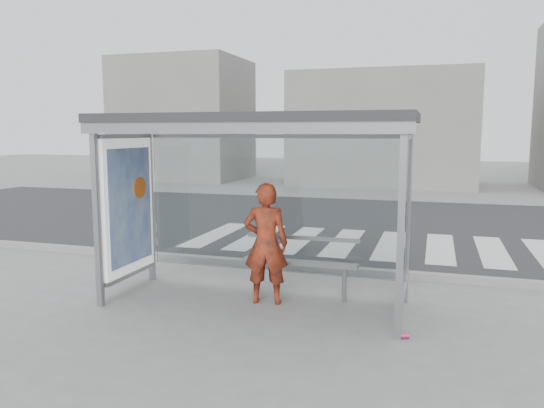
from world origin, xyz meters
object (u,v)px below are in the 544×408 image
Objects in this scene: person at (266,243)px; soda_can at (403,336)px; bench at (300,262)px; bus_shelter at (230,161)px.

person is 2.23m from soda_can.
bench is 13.39× the size of soda_can.
bus_shelter is 33.74× the size of soda_can.
bus_shelter is 3.21m from soda_can.
person is (0.51, 0.04, -1.13)m from bus_shelter.
person is 0.64m from bench.
bus_shelter is at bearing -5.30° from person.
person is 13.47× the size of soda_can.
bench is (0.90, 0.44, -1.46)m from bus_shelter.
person is at bearing 4.70° from bus_shelter.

